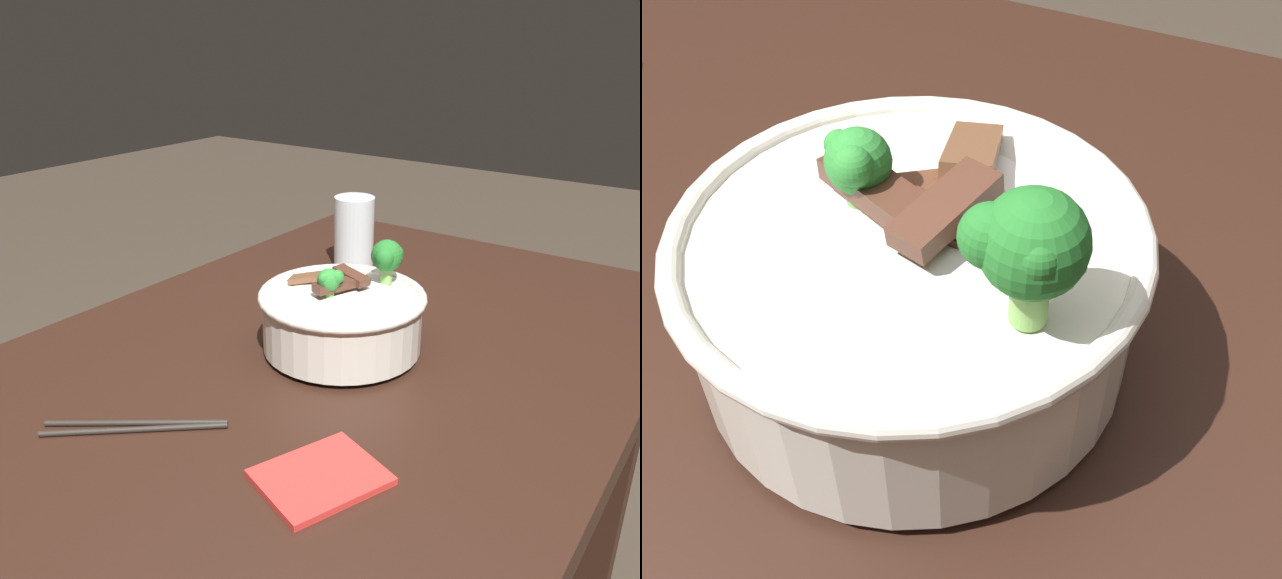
{
  "view_description": "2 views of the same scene",
  "coord_description": "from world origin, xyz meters",
  "views": [
    {
      "loc": [
        0.61,
        0.49,
        1.24
      ],
      "look_at": [
        -0.09,
        -0.02,
        0.89
      ],
      "focal_mm": 37.0,
      "sensor_mm": 36.0,
      "label": 1
    },
    {
      "loc": [
        -0.24,
        0.27,
        1.14
      ],
      "look_at": [
        -0.13,
        0.04,
        0.88
      ],
      "focal_mm": 44.93,
      "sensor_mm": 36.0,
      "label": 2
    }
  ],
  "objects": [
    {
      "name": "rice_bowl",
      "position": [
        -0.09,
        0.02,
        0.86
      ],
      "size": [
        0.24,
        0.24,
        0.15
      ],
      "color": "silver",
      "rests_on": "dining_table"
    },
    {
      "name": "dining_table",
      "position": [
        0.0,
        0.0,
        0.68
      ],
      "size": [
        1.39,
        0.81,
        0.8
      ],
      "color": "black",
      "rests_on": "ground"
    }
  ]
}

